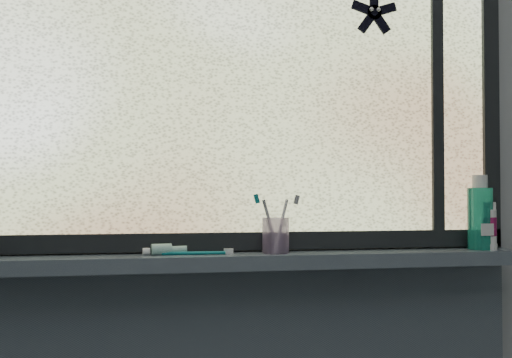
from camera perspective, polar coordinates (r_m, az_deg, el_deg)
name	(u,v)px	position (r m, az deg, el deg)	size (l,w,h in m)	color
wall_back	(238,171)	(1.64, -1.77, 0.84)	(3.00, 0.01, 2.50)	#9EA3A8
windowsill	(242,261)	(1.58, -1.38, -8.18)	(1.62, 0.14, 0.04)	#4C5865
window_pane	(240,72)	(1.65, -1.64, 10.62)	(1.50, 0.01, 1.00)	silver
frame_bottom	(240,241)	(1.62, -1.64, -6.22)	(1.60, 0.03, 0.05)	black
frame_right	(489,81)	(1.92, 22.27, 9.04)	(0.05, 0.03, 1.10)	black
frame_mullion	(436,79)	(1.83, 17.57, 9.49)	(0.04, 0.03, 1.00)	black
starfish_sticker	(374,13)	(1.79, 11.72, 15.99)	(0.15, 0.02, 0.15)	black
toothpaste_tube	(168,249)	(1.56, -8.79, -6.95)	(0.17, 0.04, 0.03)	white
toothbrush_cup	(276,235)	(1.58, 1.98, -5.67)	(0.07, 0.07, 0.10)	#AA8BB8
toothbrush_lying	(194,252)	(1.55, -6.24, -7.29)	(0.21, 0.02, 0.01)	#0D787D
mouthwash_bottle	(480,212)	(1.81, 21.50, -3.10)	(0.07, 0.07, 0.18)	teal
cream_tube	(489,224)	(1.80, 22.30, -4.22)	(0.04, 0.04, 0.10)	silver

